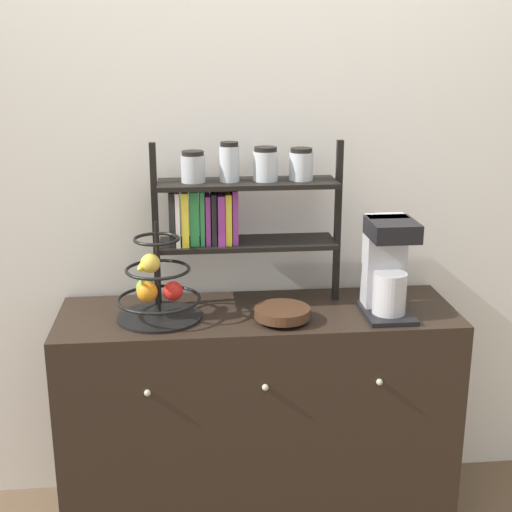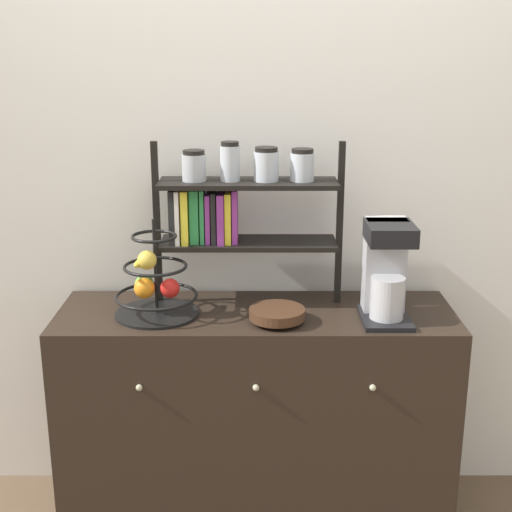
% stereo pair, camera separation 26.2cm
% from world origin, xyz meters
% --- Properties ---
extents(wall_back, '(7.00, 0.05, 2.60)m').
position_xyz_m(wall_back, '(0.00, 0.51, 1.30)').
color(wall_back, silver).
rests_on(wall_back, ground_plane).
extents(sideboard, '(1.50, 0.49, 0.88)m').
position_xyz_m(sideboard, '(0.00, 0.23, 0.44)').
color(sideboard, black).
rests_on(sideboard, ground_plane).
extents(coffee_maker, '(0.17, 0.24, 0.37)m').
position_xyz_m(coffee_maker, '(0.47, 0.18, 1.07)').
color(coffee_maker, black).
rests_on(coffee_maker, sideboard).
extents(fruit_stand, '(0.31, 0.31, 0.37)m').
position_xyz_m(fruit_stand, '(-0.37, 0.20, 1.00)').
color(fruit_stand, black).
rests_on(fruit_stand, sideboard).
extents(wooden_bowl, '(0.20, 0.20, 0.05)m').
position_xyz_m(wooden_bowl, '(0.08, 0.13, 0.91)').
color(wooden_bowl, '#422819').
rests_on(wooden_bowl, sideboard).
extents(shelf_hutch, '(0.72, 0.20, 0.63)m').
position_xyz_m(shelf_hutch, '(-0.09, 0.34, 1.27)').
color(shelf_hutch, black).
rests_on(shelf_hutch, sideboard).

